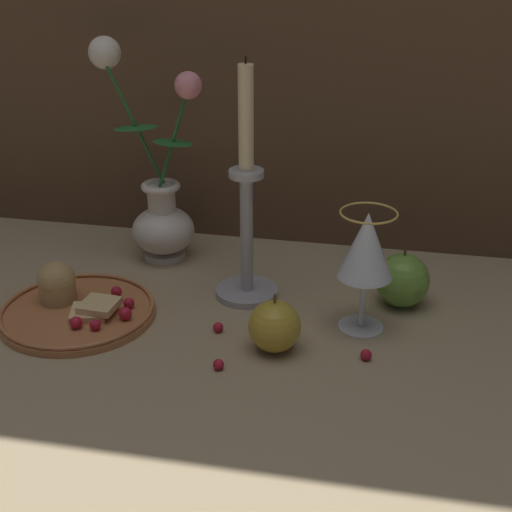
% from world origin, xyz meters
% --- Properties ---
extents(ground_plane, '(2.40, 2.40, 0.00)m').
position_xyz_m(ground_plane, '(0.00, 0.00, 0.00)').
color(ground_plane, '#9E8966').
rests_on(ground_plane, ground).
extents(vase, '(0.18, 0.10, 0.35)m').
position_xyz_m(vase, '(-0.17, 0.17, 0.10)').
color(vase, silver).
rests_on(vase, ground_plane).
extents(plate_with_pastries, '(0.22, 0.22, 0.07)m').
position_xyz_m(plate_with_pastries, '(-0.23, -0.04, 0.02)').
color(plate_with_pastries, '#B77042').
rests_on(plate_with_pastries, ground_plane).
extents(wine_glass, '(0.08, 0.08, 0.17)m').
position_xyz_m(wine_glass, '(0.17, -0.00, 0.12)').
color(wine_glass, silver).
rests_on(wine_glass, ground_plane).
extents(candlestick, '(0.09, 0.09, 0.35)m').
position_xyz_m(candlestick, '(-0.00, 0.06, 0.12)').
color(candlestick, '#A3A3A8').
rests_on(candlestick, ground_plane).
extents(apple_beside_vase, '(0.08, 0.08, 0.09)m').
position_xyz_m(apple_beside_vase, '(0.23, 0.08, 0.04)').
color(apple_beside_vase, '#669938').
rests_on(apple_beside_vase, ground_plane).
extents(apple_near_glass, '(0.07, 0.07, 0.08)m').
position_xyz_m(apple_near_glass, '(0.07, -0.08, 0.03)').
color(apple_near_glass, '#B2932D').
rests_on(apple_near_glass, ground_plane).
extents(berry_near_plate, '(0.01, 0.01, 0.01)m').
position_xyz_m(berry_near_plate, '(0.19, -0.08, 0.01)').
color(berry_near_plate, '#AD192D').
rests_on(berry_near_plate, ground_plane).
extents(berry_front_center, '(0.01, 0.01, 0.01)m').
position_xyz_m(berry_front_center, '(0.01, -0.14, 0.01)').
color(berry_front_center, '#AD192D').
rests_on(berry_front_center, ground_plane).
extents(berry_by_glass_stem, '(0.01, 0.01, 0.01)m').
position_xyz_m(berry_by_glass_stem, '(-0.02, -0.05, 0.01)').
color(berry_by_glass_stem, '#AD192D').
rests_on(berry_by_glass_stem, ground_plane).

